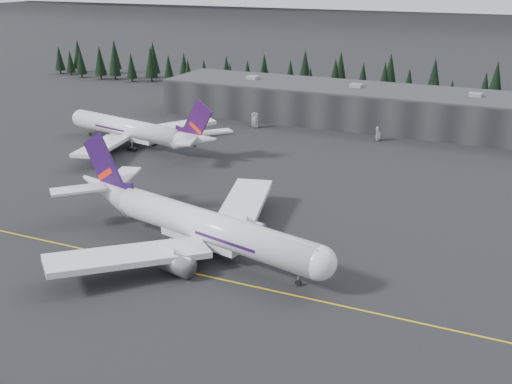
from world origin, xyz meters
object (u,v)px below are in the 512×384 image
at_px(jet_main, 192,222).
at_px(gse_vehicle_a, 255,126).
at_px(gse_vehicle_b, 378,138).
at_px(jet_parked, 139,131).
at_px(terminal, 383,107).

bearing_deg(jet_main, gse_vehicle_a, 121.36).
bearing_deg(gse_vehicle_b, jet_main, -19.91).
relative_size(jet_parked, gse_vehicle_b, 13.08).
height_order(gse_vehicle_a, gse_vehicle_b, gse_vehicle_b).
bearing_deg(gse_vehicle_b, terminal, 178.21).
relative_size(jet_main, gse_vehicle_a, 12.20).
xyz_separation_m(jet_parked, gse_vehicle_a, (21.75, 37.60, -4.36)).
height_order(jet_parked, gse_vehicle_a, jet_parked).
height_order(terminal, jet_parked, jet_parked).
relative_size(terminal, gse_vehicle_b, 34.40).
height_order(jet_main, gse_vehicle_b, jet_main).
relative_size(jet_main, gse_vehicle_b, 14.09).
distance_m(gse_vehicle_a, gse_vehicle_b, 42.80).
distance_m(jet_parked, gse_vehicle_b, 75.06).
distance_m(jet_parked, gse_vehicle_a, 43.65).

